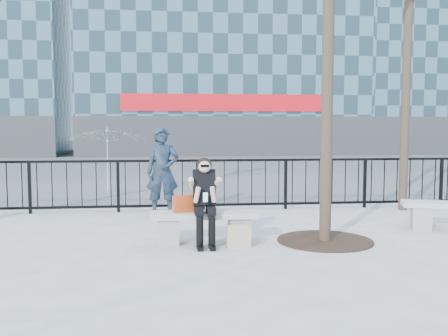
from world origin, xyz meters
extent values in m
plane|color=gray|center=(0.00, 0.00, 0.00)|extent=(120.00, 120.00, 0.00)
cube|color=#474747|center=(0.00, 15.00, 0.00)|extent=(60.00, 23.00, 0.01)
cube|color=black|center=(0.00, 3.00, 1.08)|extent=(14.00, 0.05, 0.05)
cube|color=black|center=(0.00, 3.00, 0.12)|extent=(14.00, 0.05, 0.05)
cube|color=#2D2D30|center=(3.00, 21.96, 1.20)|extent=(18.00, 0.08, 2.40)
cube|color=#B40C14|center=(3.00, 21.90, 3.20)|extent=(12.60, 0.12, 1.00)
cylinder|color=black|center=(4.50, 2.60, 3.50)|extent=(0.18, 0.18, 7.00)
cylinder|color=black|center=(1.90, -0.10, 0.01)|extent=(1.50, 1.50, 0.02)
cube|color=slate|center=(-0.55, 0.00, 0.20)|extent=(0.32, 0.38, 0.40)
cube|color=slate|center=(0.55, 0.00, 0.20)|extent=(0.32, 0.38, 0.40)
cube|color=gray|center=(0.00, 0.00, 0.45)|extent=(1.65, 0.46, 0.09)
cube|color=slate|center=(3.84, 0.56, 0.20)|extent=(0.31, 0.37, 0.39)
cube|color=#A53814|center=(-0.32, 0.02, 0.62)|extent=(0.34, 0.23, 0.26)
cube|color=#D1B393|center=(0.49, -0.35, 0.17)|extent=(0.37, 0.17, 0.34)
imported|color=black|center=(-0.66, 2.44, 0.90)|extent=(0.67, 0.45, 1.79)
imported|color=yellow|center=(-2.14, 5.85, 0.90)|extent=(2.59, 2.61, 1.80)
camera|label=1|loc=(-0.54, -7.61, 1.81)|focal=40.00mm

